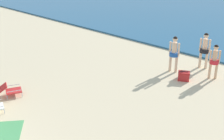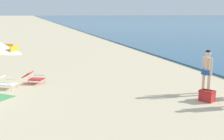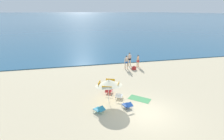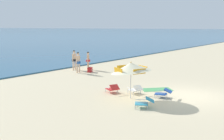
# 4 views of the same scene
# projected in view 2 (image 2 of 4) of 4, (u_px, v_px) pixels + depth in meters

# --- Properties ---
(lounge_chair_under_umbrella) EXTENTS (0.85, 1.02, 0.52)m
(lounge_chair_under_umbrella) POSITION_uv_depth(u_px,v_px,m) (5.00, 82.00, 11.96)
(lounge_chair_under_umbrella) COLOR white
(lounge_chair_under_umbrella) RESTS_ON ground
(lounge_chair_facing_sea) EXTENTS (0.88, 1.03, 0.52)m
(lounge_chair_facing_sea) POSITION_uv_depth(u_px,v_px,m) (34.00, 77.00, 12.87)
(lounge_chair_facing_sea) COLOR red
(lounge_chair_facing_sea) RESTS_ON ground
(person_wading_in) EXTENTS (0.51, 0.42, 1.71)m
(person_wading_in) POSITION_uv_depth(u_px,v_px,m) (207.00, 69.00, 11.07)
(person_wading_in) COLOR beige
(person_wading_in) RESTS_ON ground
(cooler_box) EXTENTS (0.60, 0.55, 0.43)m
(cooler_box) POSITION_uv_depth(u_px,v_px,m) (207.00, 96.00, 10.27)
(cooler_box) COLOR red
(cooler_box) RESTS_ON ground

